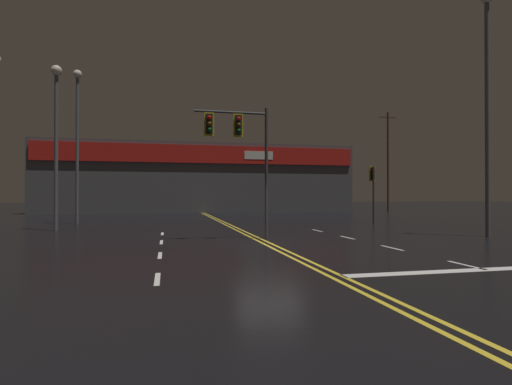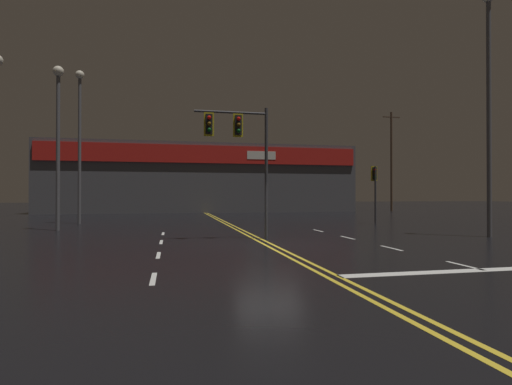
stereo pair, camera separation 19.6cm
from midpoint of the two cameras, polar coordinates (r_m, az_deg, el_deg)
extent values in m
plane|color=black|center=(15.19, 2.28, -7.50)|extent=(200.00, 200.00, 0.00)
cube|color=gold|center=(15.15, 1.73, -7.50)|extent=(0.12, 60.00, 0.01)
cube|color=gold|center=(15.22, 2.83, -7.47)|extent=(0.12, 60.00, 0.01)
cube|color=silver|center=(9.39, -13.86, -11.86)|extent=(0.12, 1.40, 0.01)
cube|color=silver|center=(12.94, -13.34, -8.70)|extent=(0.12, 1.40, 0.01)
cube|color=silver|center=(16.51, -13.05, -6.90)|extent=(0.12, 1.40, 0.01)
cube|color=silver|center=(20.09, -12.86, -5.75)|extent=(0.12, 1.40, 0.01)
cube|color=silver|center=(12.16, 28.06, -9.19)|extent=(0.12, 1.40, 0.01)
cube|color=silver|center=(15.07, 19.14, -7.51)|extent=(0.12, 1.40, 0.01)
cube|color=silver|center=(18.23, 13.24, -6.29)|extent=(0.12, 1.40, 0.01)
cube|color=silver|center=(21.53, 9.13, -5.40)|extent=(0.12, 1.40, 0.01)
cube|color=silver|center=(11.69, 30.11, -9.55)|extent=(7.71, 0.40, 0.01)
cylinder|color=#38383D|center=(17.18, 1.81, 2.74)|extent=(0.14, 0.14, 5.64)
cylinder|color=#38383D|center=(17.22, -3.29, 11.36)|extent=(3.09, 0.10, 0.10)
cube|color=black|center=(17.16, -2.25, 9.56)|extent=(0.28, 0.24, 0.84)
cube|color=gold|center=(17.16, -2.25, 9.56)|extent=(0.42, 0.08, 0.99)
sphere|color=red|center=(17.06, -2.16, 10.48)|extent=(0.17, 0.17, 0.17)
sphere|color=#543707|center=(17.01, -2.16, 9.65)|extent=(0.17, 0.17, 0.17)
sphere|color=#084513|center=(16.97, -2.16, 8.81)|extent=(0.17, 0.17, 0.17)
cube|color=black|center=(17.00, -6.42, 9.66)|extent=(0.28, 0.24, 0.84)
cube|color=gold|center=(17.00, -6.42, 9.66)|extent=(0.42, 0.08, 0.99)
sphere|color=red|center=(16.89, -6.36, 10.59)|extent=(0.17, 0.17, 0.17)
sphere|color=#543707|center=(16.85, -6.36, 9.75)|extent=(0.17, 0.17, 0.17)
sphere|color=#084513|center=(16.80, -6.36, 8.90)|extent=(0.17, 0.17, 0.17)
cylinder|color=#38383D|center=(27.53, 16.89, -0.35)|extent=(0.13, 0.13, 3.80)
cube|color=black|center=(27.73, 16.70, 2.61)|extent=(0.28, 0.24, 0.84)
cube|color=gold|center=(27.73, 16.70, 2.61)|extent=(0.42, 0.08, 0.99)
sphere|color=red|center=(27.60, 16.86, 3.15)|extent=(0.17, 0.17, 0.17)
sphere|color=#543707|center=(27.59, 16.86, 2.62)|extent=(0.17, 0.17, 0.17)
sphere|color=#084513|center=(27.58, 16.86, 2.10)|extent=(0.17, 0.17, 0.17)
cylinder|color=#59595E|center=(21.14, 30.56, 9.14)|extent=(0.20, 0.20, 10.73)
cylinder|color=#59595E|center=(28.75, -23.71, 5.51)|extent=(0.20, 0.20, 9.66)
sphere|color=silver|center=(29.68, -23.68, 15.15)|extent=(0.56, 0.56, 0.56)
cylinder|color=#59595E|center=(23.83, -26.22, 5.17)|extent=(0.20, 0.20, 8.36)
sphere|color=silver|center=(24.63, -26.19, 15.29)|extent=(0.56, 0.56, 0.56)
cube|color=#4C4C51|center=(47.99, -7.56, 1.89)|extent=(34.61, 10.00, 7.62)
cube|color=red|center=(43.09, -7.03, 5.45)|extent=(33.92, 0.20, 1.91)
cube|color=white|center=(43.98, 0.90, 5.33)|extent=(3.20, 0.16, 0.90)
cylinder|color=#4C3828|center=(50.70, 18.89, 4.20)|extent=(0.26, 0.26, 11.89)
cube|color=#4C3828|center=(51.41, 18.88, 10.15)|extent=(2.20, 0.12, 0.12)
camera|label=1|loc=(0.10, -89.68, 0.00)|focal=28.00mm
camera|label=2|loc=(0.10, 90.32, 0.00)|focal=28.00mm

